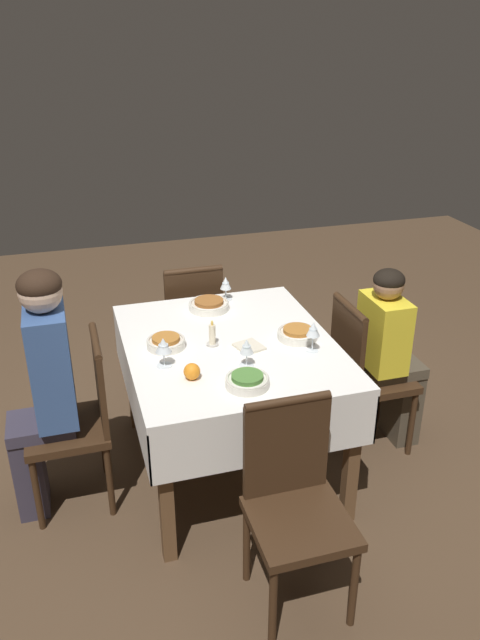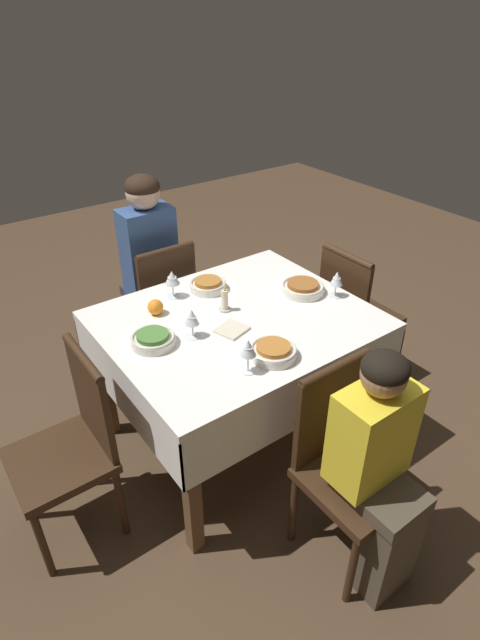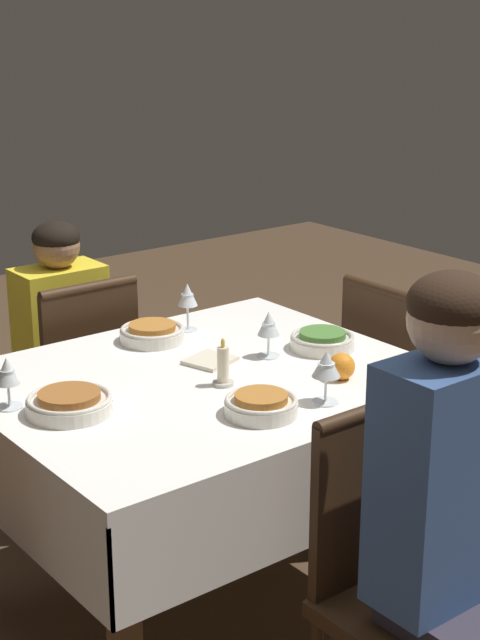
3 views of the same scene
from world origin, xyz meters
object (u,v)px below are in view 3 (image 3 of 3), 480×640
chair_east (402,393)px  wine_glass_south (326,366)px  dining_table (203,410)px  candle_centerpiece (223,368)px  wine_glass_west (7,373)px  wine_glass_east (269,326)px  bowl_south (261,405)px  bowl_north (152,333)px  person_adult_denim (456,522)px  napkin_red_folded (210,361)px  bowl_west (69,402)px  person_child_yellow (55,351)px  bowl_east (322,340)px  chair_south (401,578)px  wine_glass_north (187,297)px  orange_fruit (342,366)px  chair_north (78,387)px

chair_east → wine_glass_south: bearing=117.9°
dining_table → candle_centerpiece: candle_centerpiece is taller
dining_table → wine_glass_west: bearing=166.5°
dining_table → wine_glass_east: wine_glass_east is taller
bowl_south → bowl_north: same height
person_adult_denim → napkin_red_folded: size_ratio=7.92×
bowl_west → person_child_yellow: bearing=65.0°
person_adult_denim → bowl_east: person_adult_denim is taller
dining_table → chair_east: chair_east is taller
dining_table → bowl_east: size_ratio=6.28×
bowl_west → bowl_east: (0.84, -0.04, 0.00)m
chair_south → wine_glass_north: (0.18, 1.11, 0.39)m
chair_east → orange_fruit: (-0.56, -0.28, 0.31)m
dining_table → bowl_north: bowl_north is taller
wine_glass_south → orange_fruit: wine_glass_south is taller
chair_east → wine_glass_east: bearing=91.4°
bowl_south → person_child_yellow: bearing=87.7°
dining_table → bowl_east: bowl_east is taller
chair_south → wine_glass_east: bearing=73.3°
person_child_yellow → bowl_east: 1.05m
bowl_north → wine_glass_west: size_ratio=1.45×
wine_glass_west → person_child_yellow: bearing=55.9°
dining_table → bowl_south: size_ratio=6.48×
wine_glass_north → napkin_red_folded: size_ratio=0.99×
wine_glass_north → bowl_west: wine_glass_north is taller
wine_glass_east → napkin_red_folded: wine_glass_east is taller
wine_glass_north → orange_fruit: (0.09, -0.61, -0.07)m
chair_south → chair_east: bearing=43.0°
chair_north → orange_fruit: chair_north is taller
wine_glass_south → bowl_north: (-0.09, 0.69, -0.07)m
wine_glass_south → bowl_east: size_ratio=0.74×
person_child_yellow → wine_glass_north: person_child_yellow is taller
wine_glass_south → candle_centerpiece: size_ratio=1.06×
bowl_north → wine_glass_south: bearing=-82.8°
wine_glass_south → chair_east: bearing=27.9°
bowl_east → wine_glass_west: bearing=170.3°
person_child_yellow → bowl_west: (-0.42, -0.91, 0.21)m
person_child_yellow → wine_glass_west: bearing=55.9°
chair_north → wine_glass_west: size_ratio=6.49×
bowl_south → bowl_east: 0.53m
dining_table → person_child_yellow: (0.01, 0.91, -0.08)m
chair_east → candle_centerpiece: (-0.85, -0.12, 0.32)m
person_child_yellow → chair_north: bearing=90.0°
bowl_north → orange_fruit: (0.24, -0.59, 0.01)m
person_adult_denim → dining_table: bearing=91.1°
wine_glass_east → bowl_north: bearing=120.7°
person_child_yellow → wine_glass_east: size_ratio=7.63×
napkin_red_folded → bowl_north: bearing=96.1°
dining_table → chair_north: size_ratio=1.36×
candle_centerpiece → orange_fruit: candle_centerpiece is taller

